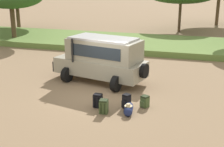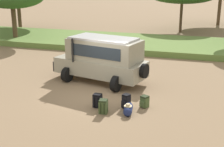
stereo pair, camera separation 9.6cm
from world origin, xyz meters
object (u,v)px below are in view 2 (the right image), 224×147
object	(u,v)px
duffel_bag_low_black_case	(128,109)
backpack_beside_front_wheel	(126,101)
safari_vehicle	(102,58)
backpack_outermost	(98,101)
backpack_cluster_center	(103,106)
backpack_near_rear_wheel	(145,102)

from	to	relation	value
duffel_bag_low_black_case	backpack_beside_front_wheel	bearing A→B (deg)	113.69
safari_vehicle	backpack_beside_front_wheel	distance (m)	3.93
backpack_outermost	duffel_bag_low_black_case	xyz separation A→B (m)	(1.43, -0.23, -0.11)
safari_vehicle	backpack_outermost	xyz separation A→B (m)	(0.96, -3.40, -1.00)
backpack_cluster_center	safari_vehicle	bearing A→B (deg)	109.61
backpack_near_rear_wheel	backpack_outermost	distance (m)	2.04
duffel_bag_low_black_case	safari_vehicle	bearing A→B (deg)	123.29
backpack_beside_front_wheel	duffel_bag_low_black_case	distance (m)	0.57
safari_vehicle	duffel_bag_low_black_case	world-z (taller)	safari_vehicle
backpack_near_rear_wheel	backpack_outermost	world-z (taller)	backpack_outermost
backpack_outermost	duffel_bag_low_black_case	distance (m)	1.45
backpack_cluster_center	backpack_near_rear_wheel	world-z (taller)	backpack_cluster_center
safari_vehicle	backpack_near_rear_wheel	distance (m)	4.15
backpack_beside_front_wheel	backpack_outermost	world-z (taller)	backpack_beside_front_wheel
backpack_beside_front_wheel	backpack_outermost	xyz separation A→B (m)	(-1.21, -0.28, -0.01)
backpack_near_rear_wheel	backpack_beside_front_wheel	bearing A→B (deg)	-155.00
safari_vehicle	backpack_cluster_center	world-z (taller)	safari_vehicle
backpack_beside_front_wheel	backpack_near_rear_wheel	size ratio (longest dim) A/B	1.22
backpack_beside_front_wheel	backpack_near_rear_wheel	xyz separation A→B (m)	(0.74, 0.34, -0.05)
backpack_near_rear_wheel	duffel_bag_low_black_case	bearing A→B (deg)	-121.11
backpack_outermost	backpack_cluster_center	bearing A→B (deg)	-49.35
backpack_cluster_center	backpack_outermost	world-z (taller)	backpack_outermost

